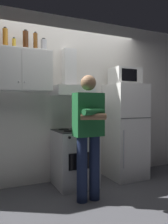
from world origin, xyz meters
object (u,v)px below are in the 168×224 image
(bottle_spice_jar, at_px, (14,44))
(bottle_rum_dark, at_px, (26,40))
(bottle_canister_steel, at_px, (44,45))
(bottle_liquor_amber, at_px, (5,38))
(upper_cabinet, at_px, (19,70))
(microwave, at_px, (125,76))
(person_standing, at_px, (89,132))
(refrigerator, at_px, (125,131))
(stove_oven, at_px, (74,158))
(bottle_beer_brown, at_px, (35,42))
(range_hood, at_px, (71,83))

(bottle_spice_jar, distance_m, bottle_rum_dark, 0.18)
(bottle_canister_steel, bearing_deg, bottle_spice_jar, 177.15)
(bottle_liquor_amber, bearing_deg, upper_cabinet, -11.41)
(microwave, bearing_deg, person_standing, -148.00)
(upper_cabinet, bearing_deg, bottle_spice_jar, 179.29)
(refrigerator, distance_m, bottle_spice_jar, 2.25)
(stove_oven, bearing_deg, bottle_canister_steel, 166.77)
(refrigerator, xyz_separation_m, bottle_spice_jar, (-1.82, 0.13, 1.32))
(bottle_liquor_amber, height_order, bottle_beer_brown, bottle_liquor_amber)
(refrigerator, distance_m, microwave, 0.94)
(stove_oven, height_order, bottle_canister_steel, bottle_canister_steel)
(stove_oven, bearing_deg, person_standing, -94.72)
(refrigerator, relative_size, bottle_liquor_amber, 5.38)
(refrigerator, relative_size, microwave, 3.33)
(microwave, relative_size, bottle_beer_brown, 1.76)
(refrigerator, bearing_deg, bottle_liquor_amber, 175.22)
(bottle_spice_jar, height_order, bottle_rum_dark, bottle_rum_dark)
(microwave, relative_size, person_standing, 0.29)
(bottle_beer_brown, bearing_deg, bottle_spice_jar, 177.99)
(bottle_spice_jar, xyz_separation_m, bottle_beer_brown, (0.30, -0.01, 0.06))
(bottle_canister_steel, relative_size, bottle_beer_brown, 0.70)
(bottle_spice_jar, bearing_deg, bottle_rum_dark, 3.71)
(range_hood, relative_size, bottle_beer_brown, 2.76)
(stove_oven, distance_m, bottle_spice_jar, 1.90)
(bottle_spice_jar, bearing_deg, bottle_beer_brown, -2.01)
(person_standing, xyz_separation_m, bottle_beer_brown, (-0.52, 0.72, 1.28))
(refrigerator, height_order, person_standing, person_standing)
(bottle_rum_dark, distance_m, bottle_beer_brown, 0.14)
(upper_cabinet, distance_m, bottle_rum_dark, 0.45)
(refrigerator, xyz_separation_m, microwave, (-0.00, 0.02, 0.94))
(stove_oven, xyz_separation_m, range_hood, (0.00, 0.13, 1.16))
(upper_cabinet, xyz_separation_m, stove_oven, (0.80, -0.13, -1.32))
(upper_cabinet, distance_m, refrigerator, 2.00)
(upper_cabinet, relative_size, bottle_spice_jar, 5.68)
(bottle_spice_jar, height_order, bottle_beer_brown, bottle_beer_brown)
(range_hood, xyz_separation_m, bottle_beer_brown, (-0.57, -0.01, 0.58))
(person_standing, relative_size, bottle_beer_brown, 6.03)
(person_standing, distance_m, bottle_spice_jar, 1.64)
(stove_oven, distance_m, range_hood, 1.17)
(range_hood, relative_size, refrigerator, 0.47)
(bottle_spice_jar, bearing_deg, upper_cabinet, -0.71)
(upper_cabinet, distance_m, bottle_spice_jar, 0.38)
(range_hood, height_order, bottle_spice_jar, bottle_spice_jar)
(bottle_spice_jar, relative_size, bottle_liquor_amber, 0.53)
(person_standing, xyz_separation_m, bottle_rum_dark, (-0.66, 0.74, 1.29))
(bottle_rum_dark, relative_size, bottle_canister_steel, 1.51)
(upper_cabinet, distance_m, stove_oven, 1.55)
(upper_cabinet, distance_m, person_standing, 1.35)
(microwave, xyz_separation_m, person_standing, (-1.00, -0.62, -0.84))
(person_standing, distance_m, bottle_liquor_amber, 1.77)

